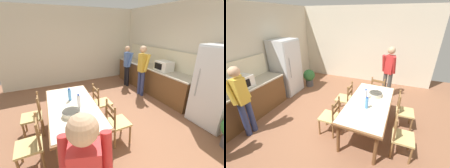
% 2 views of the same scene
% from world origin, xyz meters
% --- Properties ---
extents(ground_plane, '(8.32, 8.32, 0.00)m').
position_xyz_m(ground_plane, '(0.00, 0.00, 0.00)').
color(ground_plane, brown).
extents(wall_back, '(6.52, 0.12, 2.90)m').
position_xyz_m(wall_back, '(0.00, 2.66, 1.45)').
color(wall_back, beige).
rests_on(wall_back, ground).
extents(wall_left, '(0.12, 5.20, 2.90)m').
position_xyz_m(wall_left, '(-3.26, 0.00, 1.45)').
color(wall_left, beige).
rests_on(wall_left, ground).
extents(kitchen_counter, '(3.48, 0.66, 0.90)m').
position_xyz_m(kitchen_counter, '(-1.13, 2.23, 0.45)').
color(kitchen_counter, brown).
rests_on(kitchen_counter, ground).
extents(counter_splashback, '(3.44, 0.03, 0.60)m').
position_xyz_m(counter_splashback, '(-1.13, 2.54, 1.20)').
color(counter_splashback, beige).
rests_on(counter_splashback, kitchen_counter).
extents(refrigerator, '(0.82, 0.73, 1.86)m').
position_xyz_m(refrigerator, '(1.12, 2.19, 0.93)').
color(refrigerator, silver).
rests_on(refrigerator, ground).
extents(microwave, '(0.50, 0.39, 0.30)m').
position_xyz_m(microwave, '(-0.54, 2.21, 1.05)').
color(microwave, white).
rests_on(microwave, kitchen_counter).
extents(dining_table, '(2.05, 1.02, 0.76)m').
position_xyz_m(dining_table, '(0.17, -0.84, 0.68)').
color(dining_table, brown).
rests_on(dining_table, ground).
extents(bottle_near_centre, '(0.07, 0.07, 0.27)m').
position_xyz_m(bottle_near_centre, '(-0.08, -0.83, 0.89)').
color(bottle_near_centre, '#4C8ED6').
rests_on(bottle_near_centre, dining_table).
extents(bottle_off_centre, '(0.07, 0.07, 0.27)m').
position_xyz_m(bottle_off_centre, '(0.27, -0.73, 0.89)').
color(bottle_off_centre, silver).
rests_on(bottle_off_centre, dining_table).
extents(serving_bowl, '(0.32, 0.32, 0.09)m').
position_xyz_m(serving_bowl, '(0.52, -0.93, 0.81)').
color(serving_bowl, beige).
rests_on(serving_bowl, dining_table).
extents(chair_side_near_left, '(0.43, 0.41, 0.91)m').
position_xyz_m(chair_side_near_left, '(-0.32, -1.58, 0.44)').
color(chair_side_near_left, olive).
rests_on(chair_side_near_left, ground).
extents(chair_side_far_right, '(0.42, 0.40, 0.91)m').
position_xyz_m(chair_side_far_right, '(0.66, -0.11, 0.44)').
color(chair_side_far_right, olive).
rests_on(chair_side_far_right, ground).
extents(chair_side_near_right, '(0.42, 0.40, 0.91)m').
position_xyz_m(chair_side_near_right, '(0.58, -1.62, 0.44)').
color(chair_side_near_right, olive).
rests_on(chair_side_near_right, ground).
extents(chair_side_far_left, '(0.42, 0.40, 0.91)m').
position_xyz_m(chair_side_far_left, '(-0.25, -0.07, 0.44)').
color(chair_side_far_left, olive).
rests_on(chair_side_far_left, ground).
extents(person_at_sink, '(0.39, 0.27, 1.54)m').
position_xyz_m(person_at_sink, '(-1.91, 1.71, 0.86)').
color(person_at_sink, black).
rests_on(person_at_sink, ground).
extents(person_at_counter, '(0.42, 0.29, 1.65)m').
position_xyz_m(person_at_counter, '(-0.96, 1.69, 0.93)').
color(person_at_counter, navy).
rests_on(person_at_counter, ground).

